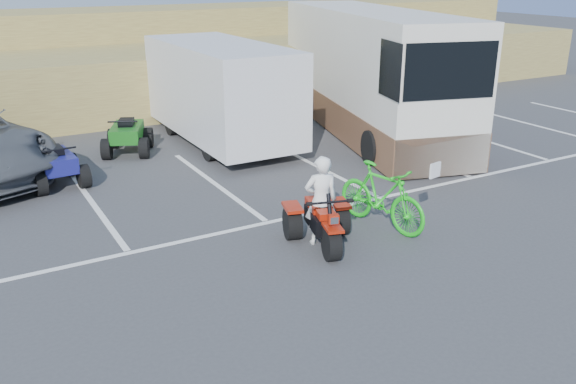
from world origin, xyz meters
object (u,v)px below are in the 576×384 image
rv_motorhome (368,80)px  red_trike_atv (322,246)px  rider (321,200)px  green_dirt_bike (381,196)px  quad_atv_blue (58,185)px  quad_atv_green (129,153)px  cargo_trailer (221,90)px

rv_motorhome → red_trike_atv: bearing=-116.4°
rider → green_dirt_bike: rider is taller
quad_atv_blue → quad_atv_green: quad_atv_green is taller
quad_atv_green → rv_motorhome: bearing=15.1°
rider → quad_atv_green: rider is taller
rv_motorhome → quad_atv_green: size_ratio=6.34×
red_trike_atv → cargo_trailer: cargo_trailer is taller
cargo_trailer → quad_atv_blue: size_ratio=3.83×
red_trike_atv → green_dirt_bike: (1.42, 0.20, 0.61)m
red_trike_atv → quad_atv_green: 7.49m
green_dirt_bike → rider: bearing=170.8°
green_dirt_bike → cargo_trailer: cargo_trailer is taller
cargo_trailer → green_dirt_bike: bearing=-88.3°
red_trike_atv → cargo_trailer: size_ratio=0.27×
rv_motorhome → quad_atv_blue: 9.21m
red_trike_atv → quad_atv_blue: size_ratio=1.03×
cargo_trailer → rider: bearing=-99.4°
quad_atv_blue → quad_atv_green: 2.69m
rv_motorhome → quad_atv_green: bearing=-173.3°
red_trike_atv → cargo_trailer: 7.40m
green_dirt_bike → quad_atv_blue: bearing=120.2°
cargo_trailer → quad_atv_green: (-2.60, 0.22, -1.47)m
rv_motorhome → quad_atv_blue: size_ratio=6.49×
rider → rv_motorhome: 8.36m
rider → quad_atv_green: (-1.41, 7.22, -0.81)m
rider → quad_atv_green: bearing=-62.2°
rider → rv_motorhome: rv_motorhome is taller
quad_atv_blue → rider: bearing=-61.2°
green_dirt_bike → quad_atv_blue: (-4.87, 5.47, -0.61)m
green_dirt_bike → rv_motorhome: rv_motorhome is taller
rider → green_dirt_bike: 1.39m
cargo_trailer → rv_motorhome: bearing=-10.1°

